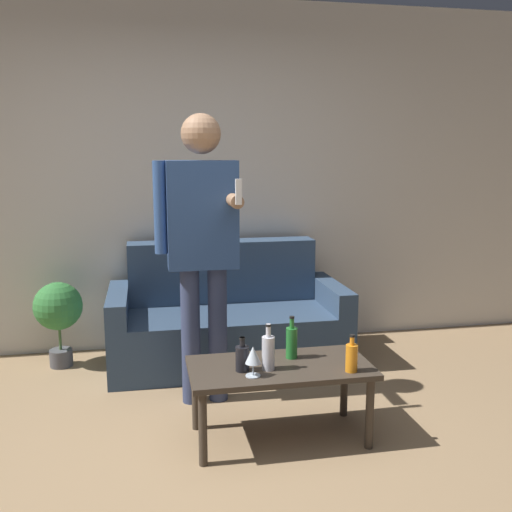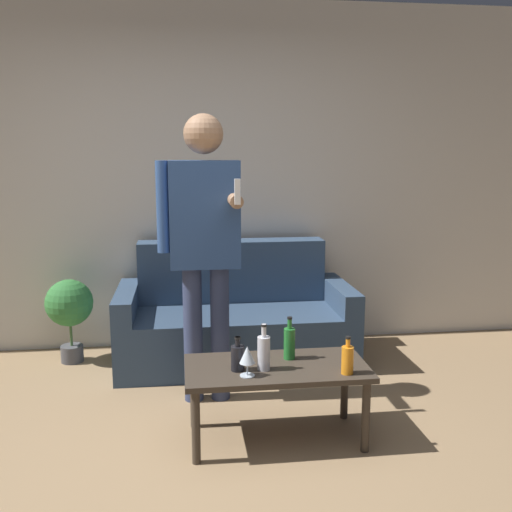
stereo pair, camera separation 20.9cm
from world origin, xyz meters
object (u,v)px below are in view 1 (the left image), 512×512
(bottle_orange, at_px, (292,342))
(coffee_table, at_px, (280,374))
(person_standing_front, at_px, (202,235))
(couch, at_px, (227,320))

(bottle_orange, bearing_deg, coffee_table, -133.15)
(bottle_orange, bearing_deg, person_standing_front, 133.24)
(bottle_orange, height_order, person_standing_front, person_standing_front)
(coffee_table, height_order, person_standing_front, person_standing_front)
(couch, height_order, bottle_orange, couch)
(couch, height_order, coffee_table, couch)
(couch, relative_size, person_standing_front, 0.97)
(coffee_table, bearing_deg, person_standing_front, 122.12)
(coffee_table, distance_m, bottle_orange, 0.19)
(couch, distance_m, bottle_orange, 1.20)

